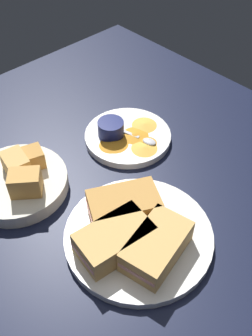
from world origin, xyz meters
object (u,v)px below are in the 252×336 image
Objects in this scene: sandwich_half_near at (123,207)px; spoon_by_dark_ramekin at (138,237)px; sandwich_half_far at (114,239)px; bread_basket_rear at (19,180)px; sandwich_half_extra at (157,246)px; ramekin_dark_sauce at (155,255)px; ramekin_light_gravy at (111,128)px; plate_sandwich_main at (139,236)px; spoon_by_gravy_ramekin at (144,140)px; plate_chips_companion at (128,137)px.

sandwich_half_near is 1.51× the size of spoon_by_dark_ramekin.
bread_basket_rear reaches higher than sandwich_half_far.
ramekin_dark_sauce is (-1.10, -0.71, -0.60)cm from sandwich_half_extra.
ramekin_light_gravy is at bearing 61.79° from sandwich_half_extra.
plate_sandwich_main is 2.76× the size of spoon_by_dark_ramekin.
spoon_by_gravy_ramekin is at bearing 42.40° from plate_sandwich_main.
plate_chips_companion is at bearing -39.81° from ramekin_light_gravy.
sandwich_half_extra is 2.40× the size of ramekin_light_gravy.
plate_chips_companion is at bearing 55.02° from sandwich_half_extra.
spoon_by_dark_ramekin is (-1.64, -5.80, -2.04)cm from sandwich_half_near.
plate_sandwich_main is 1.95× the size of sandwich_half_far.
sandwich_half_far is (-6.00, -4.28, 0.00)cm from sandwich_half_near.
spoon_by_dark_ramekin is (0.09, 4.48, -2.04)cm from sandwich_half_extra.
sandwich_half_far is 2.33× the size of ramekin_light_gravy.
bread_basket_rear is (-8.99, 25.80, 1.47)cm from plate_sandwich_main.
sandwich_half_near is 11.36cm from ramekin_dark_sauce.
spoon_by_gravy_ramekin is at bearing 34.28° from sandwich_half_far.
ramekin_dark_sauce reaches higher than spoon_by_gravy_ramekin.
ramekin_dark_sauce is 34.29cm from ramekin_light_gravy.
spoon_by_dark_ramekin reaches higher than plate_chips_companion.
sandwich_half_far is 7.37cm from sandwich_half_extra.
spoon_by_dark_ramekin is at bearing -129.92° from plate_chips_companion.
spoon_by_gravy_ramekin is (19.73, 22.37, -2.04)cm from sandwich_half_extra.
spoon_by_dark_ramekin is (4.37, -1.52, -2.04)cm from sandwich_half_far.
bread_basket_rear is at bearing 115.49° from sandwich_half_near.
sandwich_half_far reaches higher than plate_chips_companion.
plate_chips_companion is (17.82, 21.55, 0.00)cm from plate_sandwich_main.
ramekin_dark_sauce is (-2.82, -10.99, -0.60)cm from sandwich_half_near.
sandwich_half_extra reaches higher than ramekin_dark_sauce.
plate_sandwich_main is 1.37× the size of plate_chips_companion.
ramekin_dark_sauce is at bearing -77.48° from bread_basket_rear.
sandwich_half_extra reaches higher than spoon_by_gravy_ramekin.
sandwich_half_far is 30.60cm from ramekin_light_gravy.
bread_basket_rear is (-3.85, 24.93, -1.73)cm from sandwich_half_far.
sandwich_half_near reaches higher than plate_sandwich_main.
spoon_by_gravy_ramekin is at bearing -76.35° from plate_chips_companion.
plate_sandwich_main is 2.76× the size of spoon_by_gravy_ramekin.
plate_sandwich_main is 4.55× the size of ramekin_light_gravy.
sandwich_half_extra is at bearing 32.96° from ramekin_dark_sauce.
sandwich_half_extra is at bearing -124.98° from plate_chips_companion.
ramekin_light_gravy is at bearing -4.16° from bread_basket_rear.
ramekin_dark_sauce reaches higher than plate_chips_companion.
plate_chips_companion is 27.18cm from bread_basket_rear.
sandwich_half_near is at bearing 80.48° from sandwich_half_extra.
sandwich_half_near is at bearing -135.92° from plate_chips_companion.
spoon_by_gravy_ramekin reaches higher than plate_chips_companion.
plate_sandwich_main is at bearing 40.43° from spoon_by_dark_ramekin.
ramekin_dark_sauce is (-1.96, -5.85, 2.60)cm from plate_sandwich_main.
sandwich_half_extra reaches higher than plate_chips_companion.
sandwich_half_far is 1.42× the size of spoon_by_gravy_ramekin.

